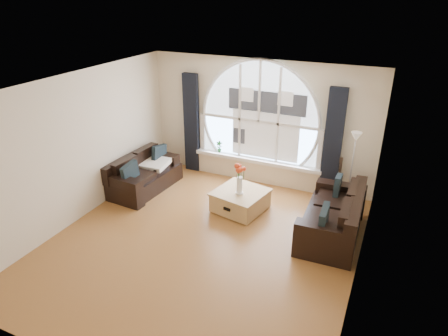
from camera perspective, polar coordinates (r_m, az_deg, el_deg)
The scene contains 21 objects.
ground at distance 6.99m, azimuth -3.10°, elevation -10.68°, with size 5.00×5.50×0.01m, color brown.
ceiling at distance 5.87m, azimuth -3.70°, elevation 11.40°, with size 5.00×5.50×0.01m, color silver.
wall_back at distance 8.67m, azimuth 5.08°, elevation 6.45°, with size 5.00×0.01×2.70m, color beige.
wall_front at distance 4.44m, azimuth -20.53°, elevation -14.50°, with size 5.00×0.01×2.70m, color beige.
wall_left at distance 7.72m, azimuth -20.10°, elevation 2.68°, with size 0.01×5.50×2.70m, color beige.
wall_right at distance 5.71m, azimuth 19.57°, elevation -5.00°, with size 0.01×5.50×2.70m, color beige.
attic_slope at distance 5.34m, azimuth 17.89°, elevation 4.98°, with size 0.92×5.50×0.72m, color silver.
arched_window at distance 8.56m, azimuth 5.09°, elevation 8.15°, with size 2.60×0.06×2.15m, color silver.
window_sill at distance 8.88m, azimuth 4.67°, elevation 1.11°, with size 2.90×0.22×0.08m, color white.
window_frame at distance 8.53m, azimuth 5.02°, elevation 8.10°, with size 2.76×0.08×2.15m, color white.
neighbor_house at distance 8.53m, azimuth 5.97°, elevation 7.19°, with size 1.70×0.02×1.50m, color silver.
curtain_left at distance 9.25m, azimuth -4.64°, elevation 6.34°, with size 0.35×0.12×2.30m, color black.
curtain_right at distance 8.27m, azimuth 15.26°, elevation 3.27°, with size 0.35×0.12×2.30m, color black.
sofa_left at distance 8.72m, azimuth -11.31°, elevation -0.56°, with size 0.83×1.67×0.74m, color black.
sofa_right at distance 7.25m, azimuth 15.23°, elevation -6.45°, with size 0.92×1.84×0.82m, color black.
coffee_chest at distance 7.83m, azimuth 2.34°, elevation -4.54°, with size 0.92×0.92×0.45m, color tan.
throw_blanket at distance 8.84m, azimuth -9.82°, elevation 0.64°, with size 0.55×0.55×0.10m, color silver.
vase_flowers at distance 7.49m, azimuth 2.24°, elevation -1.02°, with size 0.24×0.24×0.70m, color white.
floor_lamp at distance 7.98m, azimuth 17.68°, elevation -0.55°, with size 0.24×0.24×1.60m, color #B2B2B2.
guitar at distance 8.22m, azimuth 16.11°, elevation -1.68°, with size 0.36×0.24×1.06m, color brown.
potted_plant at distance 9.13m, azimuth -0.68°, elevation 3.07°, with size 0.14×0.10×0.27m, color #1E6023.
Camera 1 is at (2.69, -5.04, 4.03)m, focal length 32.03 mm.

